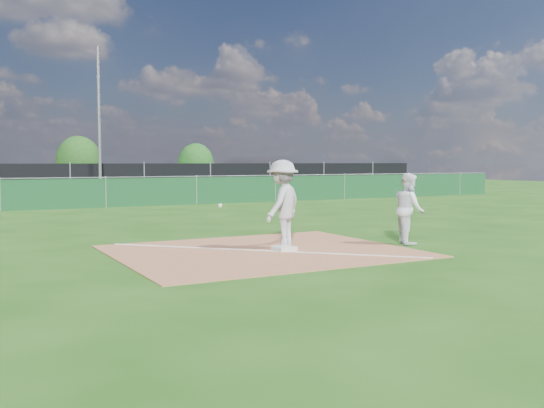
{
  "coord_description": "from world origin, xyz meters",
  "views": [
    {
      "loc": [
        -5.84,
        -10.24,
        1.89
      ],
      "look_at": [
        0.25,
        1.0,
        1.0
      ],
      "focal_mm": 40.0,
      "sensor_mm": 36.0,
      "label": 1
    }
  ],
  "objects": [
    {
      "name": "green_fence",
      "position": [
        0.0,
        15.0,
        0.6
      ],
      "size": [
        44.0,
        0.05,
        1.2
      ],
      "primitive_type": "cube",
      "color": "#103B1C",
      "rests_on": "ground"
    },
    {
      "name": "tree_mid",
      "position": [
        2.65,
        34.59,
        1.93
      ],
      "size": [
        3.16,
        3.16,
        3.75
      ],
      "color": "#382316",
      "rests_on": "ground"
    },
    {
      "name": "car_right",
      "position": [
        6.23,
        27.14,
        0.74
      ],
      "size": [
        5.24,
        2.69,
        1.45
      ],
      "primitive_type": "imported",
      "rotation": [
        0.0,
        0.0,
        1.44
      ],
      "color": "black",
      "rests_on": "parking_lot"
    },
    {
      "name": "black_fence",
      "position": [
        0.0,
        23.0,
        0.9
      ],
      "size": [
        46.0,
        0.04,
        1.8
      ],
      "primitive_type": "cube",
      "color": "black",
      "rests_on": "ground"
    },
    {
      "name": "infield_dirt",
      "position": [
        0.0,
        1.0,
        0.01
      ],
      "size": [
        6.0,
        5.0,
        0.02
      ],
      "primitive_type": "cube",
      "color": "#9B603E",
      "rests_on": "ground"
    },
    {
      "name": "ground",
      "position": [
        0.0,
        10.0,
        0.0
      ],
      "size": [
        90.0,
        90.0,
        0.0
      ],
      "primitive_type": "plane",
      "color": "#1C4A0F",
      "rests_on": "ground"
    },
    {
      "name": "parking_lot",
      "position": [
        0.0,
        28.0,
        0.01
      ],
      "size": [
        46.0,
        9.0,
        0.01
      ],
      "primitive_type": "cube",
      "color": "black",
      "rests_on": "ground"
    },
    {
      "name": "play_at_first",
      "position": [
        0.59,
        1.16,
        0.98
      ],
      "size": [
        2.34,
        1.29,
        1.92
      ],
      "color": "silver",
      "rests_on": "infield_dirt"
    },
    {
      "name": "foul_line",
      "position": [
        0.0,
        1.0,
        0.03
      ],
      "size": [
        5.01,
        5.01,
        0.01
      ],
      "primitive_type": "cube",
      "rotation": [
        0.0,
        0.0,
        0.79
      ],
      "color": "white",
      "rests_on": "infield_dirt"
    },
    {
      "name": "tree_right",
      "position": [
        11.33,
        33.91,
        1.71
      ],
      "size": [
        2.8,
        2.8,
        3.32
      ],
      "color": "#382316",
      "rests_on": "ground"
    },
    {
      "name": "runner",
      "position": [
        3.52,
        0.44,
        0.82
      ],
      "size": [
        0.89,
        0.98,
        1.64
      ],
      "primitive_type": "imported",
      "rotation": [
        0.0,
        0.0,
        1.16
      ],
      "color": "white",
      "rests_on": "ground"
    },
    {
      "name": "light_pole",
      "position": [
        1.5,
        22.7,
        4.0
      ],
      "size": [
        0.16,
        0.16,
        8.0
      ],
      "primitive_type": "cylinder",
      "color": "slate",
      "rests_on": "ground"
    },
    {
      "name": "car_mid",
      "position": [
        -2.42,
        26.91,
        0.67
      ],
      "size": [
        4.02,
        1.44,
        1.32
      ],
      "primitive_type": "imported",
      "rotation": [
        0.0,
        0.0,
        1.58
      ],
      "color": "black",
      "rests_on": "parking_lot"
    },
    {
      "name": "first_base",
      "position": [
        0.45,
        0.83,
        0.06
      ],
      "size": [
        0.43,
        0.43,
        0.09
      ],
      "primitive_type": "cube",
      "rotation": [
        0.0,
        0.0,
        0.05
      ],
      "color": "silver",
      "rests_on": "infield_dirt"
    }
  ]
}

